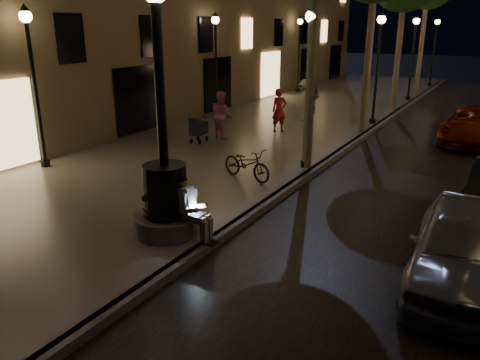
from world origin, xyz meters
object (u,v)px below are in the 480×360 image
Objects in this scene: seated_man_laptop at (190,206)px; lamp_left_b at (216,52)px; stroller at (198,128)px; pedestrian_white at (305,100)px; lamp_curb_d at (435,43)px; pedestrian_red at (279,110)px; lamp_left_a at (32,67)px; lamp_curb_c at (414,47)px; lamp_left_c at (299,45)px; fountain_lamppost at (165,187)px; bicycle at (247,164)px; pedestrian_pink at (221,115)px; car_front at (464,247)px; lamp_curb_b at (378,54)px; pedestrian_blue at (312,96)px; car_third at (477,126)px; lamp_curb_a at (309,68)px.

lamp_left_b is (-7.01, 12.00, 2.32)m from seated_man_laptop.
pedestrian_white is (1.71, 6.24, 0.39)m from stroller.
lamp_curb_d is 20.09m from pedestrian_red.
lamp_curb_d is at bearing 75.77° from lamp_left_a.
lamp_curb_c is at bearing 27.82° from pedestrian_red.
lamp_left_b is at bearing -90.00° from lamp_left_c.
pedestrian_white is at bearing -100.11° from lamp_curb_d.
fountain_lamppost is 4.09m from bicycle.
lamp_left_c is at bearing -55.87° from pedestrian_pink.
lamp_curb_c is at bearing 101.11° from car_front.
lamp_curb_b is at bearing 59.39° from lamp_left_a.
car_front is 2.26× the size of pedestrian_white.
lamp_left_a is at bearing -120.61° from lamp_curb_b.
lamp_left_c is 9.92m from pedestrian_white.
lamp_curb_b is 2.80× the size of pedestrian_blue.
seated_man_laptop is 14.19m from lamp_curb_b.
seated_man_laptop is 15.41m from pedestrian_blue.
pedestrian_pink reaches higher than bicycle.
pedestrian_white is at bearing -42.85° from pedestrian_blue.
stroller is 0.63× the size of pedestrian_blue.
lamp_left_c reaches higher than car_third.
lamp_curb_a is 8.00m from lamp_curb_b.
fountain_lamppost is at bearing -17.35° from lamp_left_a.
bicycle is (-1.00, -17.96, -2.58)m from lamp_curb_c.
fountain_lamppost is at bearing -126.07° from pedestrian_red.
lamp_left_a reaches higher than bicycle.
lamp_left_a is at bearing -90.00° from lamp_left_c.
lamp_curb_c reaches higher than car_front.
lamp_curb_d is 28.89m from lamp_left_a.
stroller is 11.24m from car_front.
stroller is (-4.70, -15.02, -2.49)m from lamp_curb_c.
car_front is at bearing 12.02° from fountain_lamppost.
pedestrian_blue is 0.99× the size of bicycle.
lamp_curb_b and lamp_left_a have the same top height.
lamp_left_a reaches higher than pedestrian_blue.
pedestrian_blue is at bearing -61.71° from lamp_left_c.
lamp_left_b is at bearing 51.74° from bicycle.
lamp_left_c is at bearing 33.04° from bicycle.
lamp_curb_c is 2.80× the size of pedestrian_blue.
car_third is 2.66× the size of pedestrian_white.
pedestrian_blue is (1.34, 8.07, 0.32)m from stroller.
lamp_left_b is 11.72m from car_third.
lamp_curb_b is 8.81m from stroller.
stroller is at bearing 65.82° from bicycle.
seated_man_laptop is 23.21m from lamp_left_c.
car_third is 2.90× the size of pedestrian_blue.
lamp_left_b reaches higher than car_front.
lamp_curb_d is 22.45m from pedestrian_pink.
bicycle is (6.10, 2.04, -2.58)m from lamp_left_a.
lamp_curb_a is 9.90m from pedestrian_blue.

